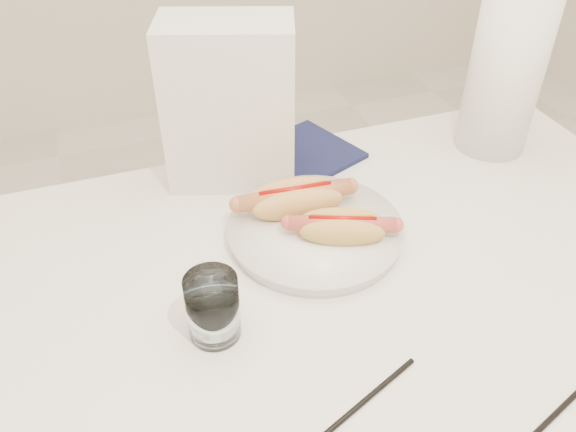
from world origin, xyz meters
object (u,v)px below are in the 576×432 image
object	(u,v)px
napkin_box	(230,105)
table	(332,329)
hotdog_left	(295,199)
hotdog_right	(342,227)
water_glass	(213,307)
paper_towel_roll	(505,74)
plate	(315,233)

from	to	relation	value
napkin_box	table	bearing A→B (deg)	-62.87
hotdog_left	hotdog_right	size ratio (longest dim) A/B	1.18
water_glass	paper_towel_roll	xyz separation A→B (m)	(0.59, 0.27, 0.09)
table	paper_towel_roll	distance (m)	0.54
water_glass	napkin_box	xyz separation A→B (m)	(0.12, 0.33, 0.09)
hotdog_left	hotdog_right	xyz separation A→B (m)	(0.04, -0.08, -0.00)
table	water_glass	world-z (taller)	water_glass
hotdog_right	paper_towel_roll	distance (m)	0.43
paper_towel_roll	table	bearing A→B (deg)	-147.86
table	hotdog_left	distance (m)	0.20
hotdog_left	plate	bearing A→B (deg)	-68.20
water_glass	plate	bearing A→B (deg)	34.60
table	hotdog_left	world-z (taller)	hotdog_left
napkin_box	paper_towel_roll	xyz separation A→B (m)	(0.47, -0.06, 0.00)
napkin_box	paper_towel_roll	size ratio (longest dim) A/B	0.97
hotdog_left	water_glass	world-z (taller)	water_glass
hotdog_right	water_glass	xyz separation A→B (m)	(-0.21, -0.09, 0.01)
table	hotdog_right	bearing A→B (deg)	61.87
table	napkin_box	world-z (taller)	napkin_box
napkin_box	hotdog_right	bearing A→B (deg)	-48.85
plate	water_glass	xyz separation A→B (m)	(-0.19, -0.13, 0.04)
plate	paper_towel_roll	size ratio (longest dim) A/B	0.90
hotdog_left	napkin_box	distance (m)	0.19
hotdog_left	napkin_box	size ratio (longest dim) A/B	0.65
table	napkin_box	distance (m)	0.38
hotdog_left	paper_towel_roll	world-z (taller)	paper_towel_roll
table	water_glass	distance (m)	0.19
hotdog_right	napkin_box	world-z (taller)	napkin_box
plate	hotdog_left	distance (m)	0.06
table	napkin_box	size ratio (longest dim) A/B	4.43
napkin_box	plate	bearing A→B (deg)	-51.90
paper_towel_roll	napkin_box	bearing A→B (deg)	172.77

